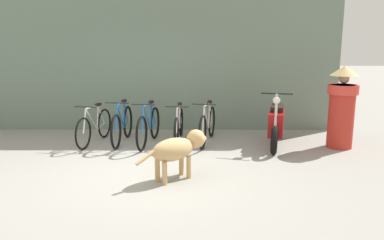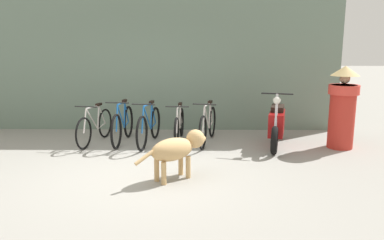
{
  "view_description": "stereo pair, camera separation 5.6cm",
  "coord_description": "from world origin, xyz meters",
  "px_view_note": "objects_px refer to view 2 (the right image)",
  "views": [
    {
      "loc": [
        0.9,
        -5.65,
        1.99
      ],
      "look_at": [
        0.84,
        0.95,
        0.65
      ],
      "focal_mm": 35.0,
      "sensor_mm": 36.0,
      "label": 1
    },
    {
      "loc": [
        0.95,
        -5.65,
        1.99
      ],
      "look_at": [
        0.84,
        0.95,
        0.65
      ],
      "focal_mm": 35.0,
      "sensor_mm": 36.0,
      "label": 2
    }
  ],
  "objects_px": {
    "bicycle_0": "(95,127)",
    "bicycle_3": "(179,126)",
    "motorcycle": "(277,125)",
    "person_in_robes": "(343,106)",
    "bicycle_2": "(149,127)",
    "bicycle_4": "(208,126)",
    "stray_dog": "(178,148)",
    "bicycle_1": "(123,125)"
  },
  "relations": [
    {
      "from": "bicycle_3",
      "to": "bicycle_4",
      "type": "xyz_separation_m",
      "value": [
        0.59,
        -0.06,
        0.02
      ]
    },
    {
      "from": "person_in_robes",
      "to": "motorcycle",
      "type": "bearing_deg",
      "value": 29.48
    },
    {
      "from": "bicycle_1",
      "to": "stray_dog",
      "type": "distance_m",
      "value": 2.4
    },
    {
      "from": "stray_dog",
      "to": "bicycle_2",
      "type": "bearing_deg",
      "value": 69.79
    },
    {
      "from": "motorcycle",
      "to": "stray_dog",
      "type": "height_order",
      "value": "motorcycle"
    },
    {
      "from": "bicycle_2",
      "to": "bicycle_0",
      "type": "bearing_deg",
      "value": -86.1
    },
    {
      "from": "bicycle_0",
      "to": "bicycle_4",
      "type": "height_order",
      "value": "bicycle_4"
    },
    {
      "from": "motorcycle",
      "to": "bicycle_0",
      "type": "bearing_deg",
      "value": -78.35
    },
    {
      "from": "bicycle_3",
      "to": "person_in_robes",
      "type": "bearing_deg",
      "value": 85.82
    },
    {
      "from": "bicycle_0",
      "to": "bicycle_3",
      "type": "relative_size",
      "value": 0.94
    },
    {
      "from": "bicycle_2",
      "to": "bicycle_4",
      "type": "distance_m",
      "value": 1.19
    },
    {
      "from": "motorcycle",
      "to": "person_in_robes",
      "type": "height_order",
      "value": "person_in_robes"
    },
    {
      "from": "bicycle_1",
      "to": "bicycle_4",
      "type": "height_order",
      "value": "bicycle_1"
    },
    {
      "from": "bicycle_3",
      "to": "person_in_robes",
      "type": "distance_m",
      "value": 3.23
    },
    {
      "from": "bicycle_1",
      "to": "bicycle_4",
      "type": "xyz_separation_m",
      "value": [
        1.74,
        0.03,
        -0.01
      ]
    },
    {
      "from": "bicycle_2",
      "to": "motorcycle",
      "type": "bearing_deg",
      "value": 96.05
    },
    {
      "from": "bicycle_2",
      "to": "bicycle_3",
      "type": "xyz_separation_m",
      "value": [
        0.6,
        0.2,
        -0.03
      ]
    },
    {
      "from": "bicycle_4",
      "to": "bicycle_0",
      "type": "bearing_deg",
      "value": -76.64
    },
    {
      "from": "stray_dog",
      "to": "person_in_robes",
      "type": "bearing_deg",
      "value": -9.77
    },
    {
      "from": "bicycle_1",
      "to": "bicycle_3",
      "type": "distance_m",
      "value": 1.16
    },
    {
      "from": "bicycle_1",
      "to": "bicycle_2",
      "type": "bearing_deg",
      "value": 82.67
    },
    {
      "from": "bicycle_3",
      "to": "motorcycle",
      "type": "relative_size",
      "value": 0.96
    },
    {
      "from": "bicycle_0",
      "to": "bicycle_2",
      "type": "xyz_separation_m",
      "value": [
        1.12,
        -0.09,
        0.02
      ]
    },
    {
      "from": "bicycle_1",
      "to": "stray_dog",
      "type": "relative_size",
      "value": 1.56
    },
    {
      "from": "bicycle_1",
      "to": "bicycle_2",
      "type": "xyz_separation_m",
      "value": [
        0.55,
        -0.11,
        -0.0
      ]
    },
    {
      "from": "stray_dog",
      "to": "motorcycle",
      "type": "bearing_deg",
      "value": 5.49
    },
    {
      "from": "bicycle_1",
      "to": "bicycle_3",
      "type": "xyz_separation_m",
      "value": [
        1.15,
        0.09,
        -0.03
      ]
    },
    {
      "from": "bicycle_1",
      "to": "stray_dog",
      "type": "height_order",
      "value": "bicycle_1"
    },
    {
      "from": "stray_dog",
      "to": "person_in_robes",
      "type": "distance_m",
      "value": 3.56
    },
    {
      "from": "motorcycle",
      "to": "bicycle_2",
      "type": "bearing_deg",
      "value": -77.69
    },
    {
      "from": "bicycle_3",
      "to": "person_in_robes",
      "type": "relative_size",
      "value": 1.05
    },
    {
      "from": "bicycle_1",
      "to": "bicycle_3",
      "type": "height_order",
      "value": "bicycle_1"
    },
    {
      "from": "motorcycle",
      "to": "bicycle_1",
      "type": "bearing_deg",
      "value": -79.24
    },
    {
      "from": "bicycle_4",
      "to": "motorcycle",
      "type": "relative_size",
      "value": 0.97
    },
    {
      "from": "bicycle_3",
      "to": "stray_dog",
      "type": "height_order",
      "value": "bicycle_3"
    },
    {
      "from": "bicycle_2",
      "to": "stray_dog",
      "type": "relative_size",
      "value": 1.58
    },
    {
      "from": "bicycle_4",
      "to": "bicycle_1",
      "type": "bearing_deg",
      "value": -76.9
    },
    {
      "from": "bicycle_2",
      "to": "motorcycle",
      "type": "distance_m",
      "value": 2.54
    },
    {
      "from": "bicycle_2",
      "to": "motorcycle",
      "type": "relative_size",
      "value": 0.96
    },
    {
      "from": "motorcycle",
      "to": "person_in_robes",
      "type": "relative_size",
      "value": 1.09
    },
    {
      "from": "bicycle_0",
      "to": "person_in_robes",
      "type": "xyz_separation_m",
      "value": [
        4.88,
        -0.28,
        0.48
      ]
    },
    {
      "from": "bicycle_2",
      "to": "bicycle_3",
      "type": "height_order",
      "value": "bicycle_2"
    }
  ]
}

